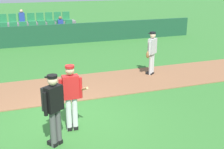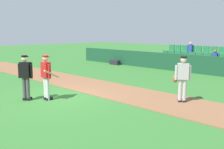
# 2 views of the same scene
# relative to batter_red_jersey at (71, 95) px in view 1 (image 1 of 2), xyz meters

# --- Properties ---
(ground_plane) EXTENTS (80.00, 80.00, 0.00)m
(ground_plane) POSITION_rel_batter_red_jersey_xyz_m (0.02, 0.42, -0.97)
(ground_plane) COLOR #33702D
(infield_dirt_path) EXTENTS (28.00, 2.56, 0.03)m
(infield_dirt_path) POSITION_rel_batter_red_jersey_xyz_m (0.02, 3.00, -0.95)
(infield_dirt_path) COLOR brown
(infield_dirt_path) RESTS_ON ground
(dugout_fence) EXTENTS (20.00, 0.16, 1.17)m
(dugout_fence) POSITION_rel_batter_red_jersey_xyz_m (0.02, 10.28, -0.38)
(dugout_fence) COLOR #19472D
(dugout_fence) RESTS_ON ground
(stadium_bleachers) EXTENTS (5.55, 2.10, 1.90)m
(stadium_bleachers) POSITION_rel_batter_red_jersey_xyz_m (0.02, 11.73, -0.48)
(stadium_bleachers) COLOR slate
(stadium_bleachers) RESTS_ON ground
(batter_red_jersey) EXTENTS (0.68, 0.78, 1.76)m
(batter_red_jersey) POSITION_rel_batter_red_jersey_xyz_m (0.00, 0.00, 0.00)
(batter_red_jersey) COLOR silver
(batter_red_jersey) RESTS_ON ground
(umpire_home_plate) EXTENTS (0.53, 0.47, 1.76)m
(umpire_home_plate) POSITION_rel_batter_red_jersey_xyz_m (-0.53, -0.58, 0.03)
(umpire_home_plate) COLOR #4C4C4C
(umpire_home_plate) RESTS_ON ground
(runner_grey_jersey) EXTENTS (0.60, 0.47, 1.76)m
(runner_grey_jersey) POSITION_rel_batter_red_jersey_xyz_m (3.94, 3.37, -0.01)
(runner_grey_jersey) COLOR #B2B2B2
(runner_grey_jersey) RESTS_ON ground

